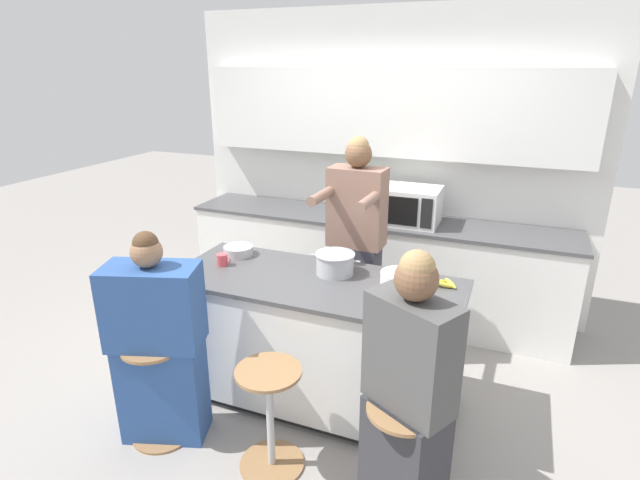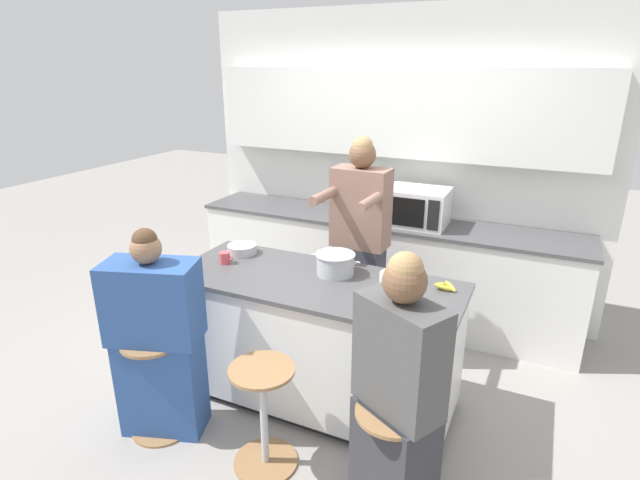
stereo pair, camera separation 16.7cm
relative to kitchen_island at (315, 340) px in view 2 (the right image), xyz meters
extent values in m
plane|color=gray|center=(0.00, 0.00, -0.46)|extent=(16.00, 16.00, 0.00)
cube|color=silver|center=(0.00, 1.73, 0.89)|extent=(3.69, 0.06, 2.70)
cube|color=white|center=(0.00, 1.62, 1.37)|extent=(3.40, 0.16, 0.75)
cube|color=white|center=(0.00, 1.39, -0.01)|extent=(3.40, 0.58, 0.90)
cube|color=#4C4C4F|center=(0.00, 1.39, 0.46)|extent=(3.43, 0.61, 0.03)
cube|color=black|center=(0.00, 0.00, -0.43)|extent=(1.79, 0.66, 0.06)
cube|color=white|center=(0.00, 0.00, 0.01)|extent=(1.87, 0.74, 0.82)
cube|color=#4C4C4F|center=(0.00, 0.00, 0.43)|extent=(1.91, 0.78, 0.03)
cylinder|color=#997047|center=(-0.76, -0.71, -0.45)|extent=(0.38, 0.38, 0.01)
cylinder|color=#B7BABC|center=(-0.76, -0.71, -0.14)|extent=(0.04, 0.04, 0.62)
cylinder|color=#997047|center=(-0.76, -0.71, 0.18)|extent=(0.37, 0.37, 0.02)
cylinder|color=#997047|center=(0.00, -0.68, -0.45)|extent=(0.38, 0.38, 0.01)
cylinder|color=#B7BABC|center=(0.00, -0.68, -0.14)|extent=(0.04, 0.04, 0.62)
cylinder|color=#997047|center=(0.00, -0.68, 0.18)|extent=(0.37, 0.37, 0.02)
cylinder|color=#B7BABC|center=(0.76, -0.72, -0.14)|extent=(0.04, 0.04, 0.62)
cylinder|color=#997047|center=(0.76, -0.72, 0.18)|extent=(0.37, 0.37, 0.02)
cube|color=#383842|center=(0.07, 0.64, 0.01)|extent=(0.36, 0.23, 0.94)
cube|color=#896656|center=(0.07, 0.64, 0.78)|extent=(0.42, 0.23, 0.59)
cylinder|color=#896656|center=(-0.11, 0.37, 0.91)|extent=(0.08, 0.33, 0.07)
cylinder|color=#896656|center=(0.23, 0.36, 0.91)|extent=(0.08, 0.33, 0.07)
sphere|color=brown|center=(0.07, 0.64, 1.17)|extent=(0.20, 0.20, 0.19)
sphere|color=#A37F51|center=(0.07, 0.64, 1.22)|extent=(0.16, 0.16, 0.15)
cube|color=#2D5193|center=(-0.74, -0.68, -0.13)|extent=(0.56, 0.41, 0.65)
cube|color=#2D5193|center=(-0.74, -0.68, 0.44)|extent=(0.61, 0.44, 0.50)
sphere|color=#936B4C|center=(-0.74, -0.68, 0.78)|extent=(0.23, 0.23, 0.18)
sphere|color=#513823|center=(-0.74, -0.68, 0.83)|extent=(0.18, 0.18, 0.14)
cube|color=#333338|center=(0.77, -0.68, -0.13)|extent=(0.47, 0.42, 0.65)
cube|color=#4C4C4C|center=(0.77, -0.68, 0.48)|extent=(0.49, 0.40, 0.57)
sphere|color=brown|center=(0.77, -0.68, 0.87)|extent=(0.28, 0.28, 0.20)
sphere|color=#A37F51|center=(0.77, -0.68, 0.92)|extent=(0.22, 0.22, 0.16)
cylinder|color=#B7BABC|center=(0.08, 0.15, 0.51)|extent=(0.25, 0.25, 0.14)
cylinder|color=#B7BABC|center=(0.08, 0.15, 0.59)|extent=(0.26, 0.26, 0.01)
cylinder|color=#B7BABC|center=(-0.07, 0.15, 0.56)|extent=(0.05, 0.01, 0.01)
cylinder|color=#B7BABC|center=(0.23, 0.15, 0.56)|extent=(0.05, 0.01, 0.01)
cylinder|color=#B7BABC|center=(-0.69, 0.20, 0.48)|extent=(0.21, 0.21, 0.07)
cylinder|color=white|center=(0.51, 0.14, 0.49)|extent=(0.23, 0.23, 0.08)
cylinder|color=#DB4C51|center=(-0.70, -0.01, 0.49)|extent=(0.07, 0.07, 0.08)
torus|color=#DB4C51|center=(-0.65, -0.01, 0.49)|extent=(0.04, 0.01, 0.04)
ellipsoid|color=yellow|center=(0.79, 0.19, 0.47)|extent=(0.12, 0.05, 0.05)
ellipsoid|color=yellow|center=(0.76, 0.22, 0.47)|extent=(0.09, 0.11, 0.05)
ellipsoid|color=yellow|center=(0.82, 0.22, 0.47)|extent=(0.10, 0.10, 0.05)
cube|color=#7A428E|center=(0.64, -0.32, 0.54)|extent=(0.07, 0.07, 0.19)
cylinder|color=white|center=(0.64, -0.32, 0.65)|extent=(0.03, 0.03, 0.02)
cube|color=white|center=(0.30, 1.36, 0.63)|extent=(0.51, 0.39, 0.31)
cube|color=black|center=(0.26, 1.16, 0.63)|extent=(0.32, 0.01, 0.24)
cube|color=black|center=(0.49, 1.16, 0.63)|extent=(0.09, 0.01, 0.25)
cylinder|color=beige|center=(-0.19, 1.39, 0.51)|extent=(0.11, 0.11, 0.09)
sphere|color=#478942|center=(-0.19, 1.39, 0.65)|extent=(0.22, 0.22, 0.22)
camera|label=1|loc=(1.13, -2.73, 1.78)|focal=28.00mm
camera|label=2|loc=(1.28, -2.66, 1.78)|focal=28.00mm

